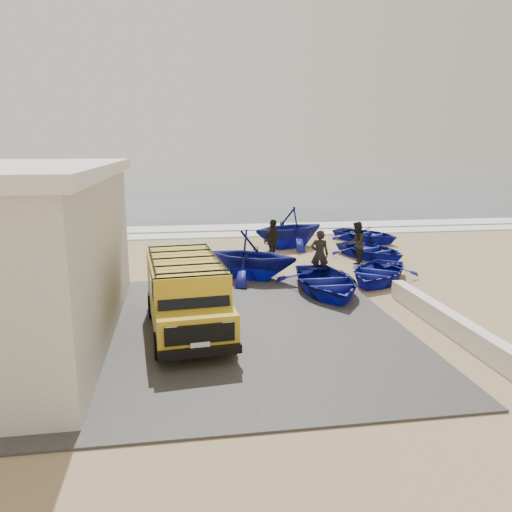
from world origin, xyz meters
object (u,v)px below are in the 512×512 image
boat_far_left (289,227)px  fisherman_middle (356,243)px  fisherman_back (273,241)px  van (186,293)px  boat_mid_left (250,255)px  boat_mid_right (371,250)px  fisherman_front (320,254)px  boat_near_left (325,282)px  boat_near_right (377,272)px  boat_far_right (366,235)px  parapet (446,320)px

boat_far_left → fisherman_middle: boat_far_left is taller
boat_far_left → fisherman_back: bearing=-47.3°
van → boat_mid_left: bearing=58.5°
boat_mid_right → fisherman_back: (-4.30, -0.08, 0.54)m
fisherman_back → fisherman_front: bearing=-109.6°
boat_mid_right → boat_far_left: boat_far_left is taller
boat_mid_right → van: bearing=-162.4°
boat_near_left → boat_near_right: (2.22, 1.09, -0.05)m
boat_near_right → boat_far_right: bearing=108.7°
van → boat_mid_right: bearing=37.7°
boat_near_left → boat_mid_left: boat_mid_left is taller
boat_mid_left → boat_far_right: size_ratio=0.98×
boat_mid_right → boat_near_left: bearing=-151.6°
boat_far_right → boat_near_left: bearing=-154.7°
boat_mid_left → fisherman_middle: bearing=-38.8°
parapet → fisherman_front: (-1.81, 5.58, 0.62)m
boat_mid_left → fisherman_front: bearing=-65.7°
boat_near_right → boat_far_left: 6.73m
boat_far_right → fisherman_middle: bearing=-151.6°
fisherman_back → boat_mid_right: bearing=-41.4°
boat_mid_left → van: bearing=-176.1°
boat_near_right → boat_near_left: bearing=-117.2°
boat_far_left → boat_mid_left: bearing=-48.2°
fisherman_front → fisherman_middle: fisherman_front is taller
fisherman_front → fisherman_back: (-1.19, 2.81, 0.00)m
van → parapet: bearing=-13.9°
parapet → boat_near_right: size_ratio=1.73×
parapet → boat_near_right: (0.08, 4.79, 0.08)m
fisherman_front → fisherman_back: size_ratio=1.00×
boat_mid_left → boat_far_left: bearing=3.8°
fisherman_front → van: bearing=62.8°
van → fisherman_front: 6.69m
boat_near_left → boat_far_left: boat_far_left is taller
boat_far_left → boat_far_right: size_ratio=1.05×
parapet → fisherman_back: 8.94m
boat_near_left → boat_far_left: 7.59m
fisherman_back → parapet: bearing=-112.8°
boat_mid_right → fisherman_front: size_ratio=1.90×
boat_near_left → fisherman_back: fisherman_back is taller
boat_mid_left → boat_near_left: bearing=-104.6°
boat_near_left → fisherman_back: size_ratio=2.18×
van → boat_near_right: size_ratio=1.36×
fisherman_front → boat_near_left: bearing=99.3°
boat_mid_right → boat_far_left: bearing=111.0°
boat_near_right → boat_far_left: (-1.75, 6.47, 0.61)m
van → boat_far_left: (4.98, 10.30, -0.08)m
boat_near_left → boat_mid_right: (3.44, 4.77, -0.05)m
boat_near_right → fisherman_middle: bearing=121.8°
boat_near_right → boat_mid_left: (-4.38, 1.02, 0.54)m
boat_mid_left → boat_near_right: bearing=-73.5°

